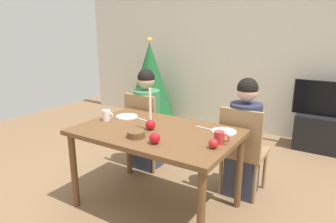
{
  "coord_description": "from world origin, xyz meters",
  "views": [
    {
      "loc": [
        1.41,
        -2.04,
        1.61
      ],
      "look_at": [
        0.0,
        0.2,
        0.87
      ],
      "focal_mm": 32.13,
      "sensor_mm": 36.0,
      "label": 1
    }
  ],
  "objects_px": {
    "tv": "(325,99)",
    "apple_by_left_plate": "(155,138)",
    "mug_left": "(107,115)",
    "apple_near_candle": "(213,144)",
    "christmas_tree": "(150,80)",
    "plate_right": "(224,131)",
    "chair_right": "(242,147)",
    "tv_stand": "(320,133)",
    "chair_left": "(145,126)",
    "mug_right": "(220,137)",
    "person_right_child": "(244,140)",
    "plate_left": "(127,117)",
    "dining_table": "(156,139)",
    "person_left_child": "(147,121)",
    "candle_centerpiece": "(150,122)",
    "bowl_walnuts": "(136,134)"
  },
  "relations": [
    {
      "from": "person_left_child",
      "to": "chair_left",
      "type": "bearing_deg",
      "value": -90.0
    },
    {
      "from": "candle_centerpiece",
      "to": "plate_right",
      "type": "relative_size",
      "value": 1.73
    },
    {
      "from": "tv",
      "to": "bowl_walnuts",
      "type": "height_order",
      "value": "tv"
    },
    {
      "from": "apple_near_candle",
      "to": "tv",
      "type": "bearing_deg",
      "value": 77.76
    },
    {
      "from": "mug_left",
      "to": "person_left_child",
      "type": "bearing_deg",
      "value": 90.72
    },
    {
      "from": "christmas_tree",
      "to": "apple_near_candle",
      "type": "bearing_deg",
      "value": -45.85
    },
    {
      "from": "apple_near_candle",
      "to": "apple_by_left_plate",
      "type": "height_order",
      "value": "apple_by_left_plate"
    },
    {
      "from": "mug_left",
      "to": "apple_near_candle",
      "type": "height_order",
      "value": "mug_left"
    },
    {
      "from": "candle_centerpiece",
      "to": "plate_left",
      "type": "height_order",
      "value": "candle_centerpiece"
    },
    {
      "from": "person_left_child",
      "to": "plate_left",
      "type": "height_order",
      "value": "person_left_child"
    },
    {
      "from": "tv",
      "to": "apple_by_left_plate",
      "type": "bearing_deg",
      "value": -110.19
    },
    {
      "from": "person_left_child",
      "to": "christmas_tree",
      "type": "height_order",
      "value": "christmas_tree"
    },
    {
      "from": "chair_right",
      "to": "candle_centerpiece",
      "type": "bearing_deg",
      "value": -135.44
    },
    {
      "from": "chair_left",
      "to": "mug_left",
      "type": "relative_size",
      "value": 7.28
    },
    {
      "from": "person_left_child",
      "to": "mug_right",
      "type": "bearing_deg",
      "value": -28.87
    },
    {
      "from": "mug_right",
      "to": "apple_near_candle",
      "type": "bearing_deg",
      "value": -90.16
    },
    {
      "from": "person_left_child",
      "to": "dining_table",
      "type": "bearing_deg",
      "value": -48.66
    },
    {
      "from": "tv_stand",
      "to": "plate_left",
      "type": "height_order",
      "value": "plate_left"
    },
    {
      "from": "bowl_walnuts",
      "to": "apple_near_candle",
      "type": "height_order",
      "value": "apple_near_candle"
    },
    {
      "from": "chair_left",
      "to": "mug_right",
      "type": "distance_m",
      "value": 1.34
    },
    {
      "from": "mug_left",
      "to": "apple_by_left_plate",
      "type": "bearing_deg",
      "value": -18.82
    },
    {
      "from": "tv_stand",
      "to": "dining_table",
      "type": "bearing_deg",
      "value": -115.89
    },
    {
      "from": "apple_near_candle",
      "to": "candle_centerpiece",
      "type": "bearing_deg",
      "value": 171.01
    },
    {
      "from": "apple_by_left_plate",
      "to": "chair_right",
      "type": "bearing_deg",
      "value": 64.67
    },
    {
      "from": "tv_stand",
      "to": "mug_left",
      "type": "bearing_deg",
      "value": -125.79
    },
    {
      "from": "plate_right",
      "to": "mug_right",
      "type": "relative_size",
      "value": 1.68
    },
    {
      "from": "chair_left",
      "to": "plate_right",
      "type": "relative_size",
      "value": 4.25
    },
    {
      "from": "tv",
      "to": "apple_by_left_plate",
      "type": "relative_size",
      "value": 9.17
    },
    {
      "from": "apple_by_left_plate",
      "to": "dining_table",
      "type": "bearing_deg",
      "value": 122.97
    },
    {
      "from": "mug_left",
      "to": "apple_near_candle",
      "type": "bearing_deg",
      "value": -4.86
    },
    {
      "from": "chair_right",
      "to": "tv",
      "type": "height_order",
      "value": "tv"
    },
    {
      "from": "chair_right",
      "to": "plate_left",
      "type": "xyz_separation_m",
      "value": [
        -1.05,
        -0.44,
        0.24
      ]
    },
    {
      "from": "dining_table",
      "to": "plate_left",
      "type": "relative_size",
      "value": 6.65
    },
    {
      "from": "christmas_tree",
      "to": "plate_right",
      "type": "distance_m",
      "value": 2.75
    },
    {
      "from": "chair_right",
      "to": "person_right_child",
      "type": "height_order",
      "value": "person_right_child"
    },
    {
      "from": "person_left_child",
      "to": "apple_by_left_plate",
      "type": "height_order",
      "value": "person_left_child"
    },
    {
      "from": "christmas_tree",
      "to": "person_right_child",
      "type": "bearing_deg",
      "value": -34.12
    },
    {
      "from": "plate_right",
      "to": "mug_left",
      "type": "relative_size",
      "value": 1.71
    },
    {
      "from": "person_right_child",
      "to": "tv",
      "type": "relative_size",
      "value": 1.48
    },
    {
      "from": "plate_left",
      "to": "apple_by_left_plate",
      "type": "distance_m",
      "value": 0.77
    },
    {
      "from": "dining_table",
      "to": "mug_left",
      "type": "distance_m",
      "value": 0.57
    },
    {
      "from": "plate_left",
      "to": "person_left_child",
      "type": "bearing_deg",
      "value": 101.72
    },
    {
      "from": "christmas_tree",
      "to": "tv_stand",
      "type": "bearing_deg",
      "value": 4.75
    },
    {
      "from": "tv",
      "to": "apple_by_left_plate",
      "type": "height_order",
      "value": "tv"
    },
    {
      "from": "person_left_child",
      "to": "mug_left",
      "type": "bearing_deg",
      "value": -89.28
    },
    {
      "from": "chair_left",
      "to": "bowl_walnuts",
      "type": "distance_m",
      "value": 1.02
    },
    {
      "from": "candle_centerpiece",
      "to": "bowl_walnuts",
      "type": "bearing_deg",
      "value": -87.27
    },
    {
      "from": "dining_table",
      "to": "chair_right",
      "type": "bearing_deg",
      "value": 46.05
    },
    {
      "from": "mug_right",
      "to": "tv",
      "type": "bearing_deg",
      "value": 77.16
    },
    {
      "from": "apple_by_left_plate",
      "to": "tv_stand",
      "type": "bearing_deg",
      "value": 69.8
    }
  ]
}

